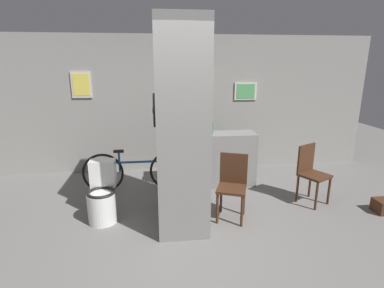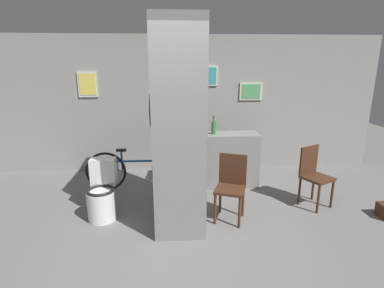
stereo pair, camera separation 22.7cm
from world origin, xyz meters
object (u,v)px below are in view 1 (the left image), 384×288
at_px(chair_near_pillar, 232,183).
at_px(bottle_tall, 211,127).
at_px(chair_by_doorway, 311,171).
at_px(bicycle, 137,171).
at_px(toilet, 102,197).

distance_m(chair_near_pillar, bottle_tall, 1.28).
bearing_deg(bottle_tall, chair_by_doorway, -30.64).
distance_m(bicycle, bottle_tall, 1.44).
bearing_deg(chair_near_pillar, toilet, -163.61).
distance_m(chair_by_doorway, bottle_tall, 1.71).
bearing_deg(bottle_tall, toilet, -148.81).
bearing_deg(toilet, bicycle, 65.62).
relative_size(toilet, chair_by_doorway, 0.89).
xyz_separation_m(chair_near_pillar, chair_by_doorway, (1.30, 0.32, 0.00)).
distance_m(toilet, bicycle, 1.00).
distance_m(chair_near_pillar, bicycle, 1.72).
bearing_deg(bicycle, chair_by_doorway, -15.23).
xyz_separation_m(chair_near_pillar, bicycle, (-1.35, 1.05, -0.15)).
relative_size(toilet, chair_near_pillar, 0.89).
xyz_separation_m(toilet, bottle_tall, (1.67, 1.01, 0.71)).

